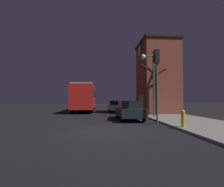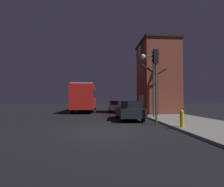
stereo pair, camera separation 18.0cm
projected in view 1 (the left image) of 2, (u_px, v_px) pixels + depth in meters
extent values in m
plane|color=black|center=(105.00, 131.00, 8.77)|extent=(120.00, 120.00, 0.00)
cube|color=slate|center=(218.00, 128.00, 9.23)|extent=(4.45, 60.00, 0.12)
cube|color=brown|center=(157.00, 78.00, 19.89)|extent=(3.70, 4.94, 7.77)
cube|color=black|center=(157.00, 43.00, 20.03)|extent=(3.94, 5.18, 0.30)
cube|color=beige|center=(142.00, 100.00, 19.01)|extent=(0.03, 0.70, 1.10)
cube|color=beige|center=(139.00, 100.00, 20.30)|extent=(0.03, 0.70, 1.10)
cube|color=black|center=(142.00, 48.00, 19.22)|extent=(0.03, 0.70, 1.10)
cube|color=beige|center=(139.00, 51.00, 20.51)|extent=(0.03, 0.70, 1.10)
cylinder|color=#4C4C4C|center=(154.00, 86.00, 15.06)|extent=(0.14, 0.14, 5.31)
cylinder|color=#4C4C4C|center=(148.00, 56.00, 15.12)|extent=(0.90, 0.09, 0.09)
sphere|color=white|center=(143.00, 57.00, 15.08)|extent=(0.43, 0.43, 0.43)
cylinder|color=#4C4C4C|center=(157.00, 94.00, 11.14)|extent=(0.12, 0.12, 3.90)
cube|color=black|center=(157.00, 56.00, 11.23)|extent=(0.30, 0.24, 0.90)
sphere|color=red|center=(154.00, 52.00, 11.22)|extent=(0.20, 0.20, 0.20)
sphere|color=black|center=(154.00, 56.00, 11.21)|extent=(0.20, 0.20, 0.20)
sphere|color=black|center=(154.00, 61.00, 11.20)|extent=(0.20, 0.20, 0.20)
cylinder|color=#2D2319|center=(157.00, 95.00, 16.70)|extent=(0.29, 0.29, 3.84)
cylinder|color=#2D2319|center=(157.00, 70.00, 17.20)|extent=(0.48, 0.95, 1.13)
cylinder|color=#2D2319|center=(161.00, 72.00, 16.77)|extent=(1.02, 0.26, 0.69)
cylinder|color=#2D2319|center=(149.00, 70.00, 16.82)|extent=(1.56, 0.32, 1.12)
cylinder|color=#2D2319|center=(152.00, 71.00, 16.60)|extent=(1.06, 0.48, 0.74)
cylinder|color=#2D2319|center=(155.00, 69.00, 17.15)|extent=(0.16, 0.84, 1.36)
cube|color=red|center=(85.00, 97.00, 23.44)|extent=(2.56, 10.29, 2.82)
cube|color=black|center=(85.00, 94.00, 23.46)|extent=(2.58, 9.47, 1.02)
cube|color=#B2B2B2|center=(85.00, 86.00, 23.49)|extent=(2.44, 9.77, 0.12)
cylinder|color=black|center=(94.00, 107.00, 26.81)|extent=(0.18, 0.96, 0.96)
cylinder|color=black|center=(79.00, 107.00, 26.63)|extent=(0.18, 0.96, 0.96)
cylinder|color=black|center=(93.00, 109.00, 20.15)|extent=(0.18, 0.96, 0.96)
cylinder|color=black|center=(72.00, 109.00, 19.97)|extent=(0.18, 0.96, 0.96)
cube|color=black|center=(129.00, 112.00, 13.77)|extent=(1.76, 4.59, 0.63)
cube|color=black|center=(130.00, 104.00, 13.56)|extent=(1.55, 2.39, 0.55)
cylinder|color=black|center=(135.00, 114.00, 15.30)|extent=(0.18, 0.59, 0.59)
cylinder|color=black|center=(117.00, 114.00, 15.18)|extent=(0.18, 0.59, 0.59)
cylinder|color=black|center=(144.00, 118.00, 12.33)|extent=(0.18, 0.59, 0.59)
cylinder|color=black|center=(122.00, 118.00, 12.21)|extent=(0.18, 0.59, 0.59)
cube|color=beige|center=(116.00, 107.00, 22.35)|extent=(1.80, 3.94, 0.59)
cube|color=black|center=(116.00, 103.00, 22.17)|extent=(1.58, 2.05, 0.49)
cylinder|color=black|center=(121.00, 109.00, 23.67)|extent=(0.18, 0.70, 0.70)
cylinder|color=black|center=(109.00, 109.00, 23.55)|extent=(0.18, 0.70, 0.70)
cylinder|color=black|center=(123.00, 110.00, 21.13)|extent=(0.18, 0.70, 0.70)
cylinder|color=black|center=(110.00, 110.00, 21.00)|extent=(0.18, 0.70, 0.70)
cylinder|color=gold|center=(183.00, 120.00, 9.21)|extent=(0.20, 0.20, 0.75)
sphere|color=gold|center=(183.00, 112.00, 9.22)|extent=(0.21, 0.21, 0.21)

